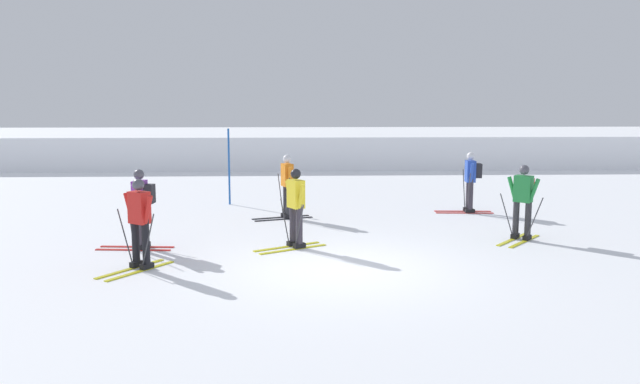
# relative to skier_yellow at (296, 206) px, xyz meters

# --- Properties ---
(ground_plane) EXTENTS (120.00, 120.00, 0.00)m
(ground_plane) POSITION_rel_skier_yellow_xyz_m (0.86, -1.73, -0.92)
(ground_plane) COLOR white
(far_snow_ridge) EXTENTS (80.00, 8.74, 1.49)m
(far_snow_ridge) POSITION_rel_skier_yellow_xyz_m (0.86, 18.73, -0.17)
(far_snow_ridge) COLOR white
(far_snow_ridge) RESTS_ON ground
(skier_yellow) EXTENTS (1.57, 1.12, 1.71)m
(skier_yellow) POSITION_rel_skier_yellow_xyz_m (0.00, 0.00, 0.00)
(skier_yellow) COLOR gold
(skier_yellow) RESTS_ON ground
(skier_blue) EXTENTS (1.62, 1.00, 1.71)m
(skier_blue) POSITION_rel_skier_yellow_xyz_m (4.90, 4.04, 0.04)
(skier_blue) COLOR red
(skier_blue) RESTS_ON ground
(skier_green) EXTENTS (1.34, 1.45, 1.71)m
(skier_green) POSITION_rel_skier_yellow_xyz_m (5.14, 0.60, 0.04)
(skier_green) COLOR gold
(skier_green) RESTS_ON ground
(skier_red) EXTENTS (1.21, 1.53, 1.71)m
(skier_red) POSITION_rel_skier_yellow_xyz_m (-2.91, -1.58, 0.00)
(skier_red) COLOR gold
(skier_red) RESTS_ON ground
(skier_purple) EXTENTS (1.62, 1.00, 1.71)m
(skier_purple) POSITION_rel_skier_yellow_xyz_m (-3.26, 0.01, 0.04)
(skier_purple) COLOR red
(skier_purple) RESTS_ON ground
(skier_orange) EXTENTS (1.63, 0.95, 1.71)m
(skier_orange) POSITION_rel_skier_yellow_xyz_m (-0.23, 3.37, 0.00)
(skier_orange) COLOR black
(skier_orange) RESTS_ON ground
(trail_marker_pole) EXTENTS (0.06, 0.06, 2.30)m
(trail_marker_pole) POSITION_rel_skier_yellow_xyz_m (-2.01, 5.67, 0.23)
(trail_marker_pole) COLOR #1E56AD
(trail_marker_pole) RESTS_ON ground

